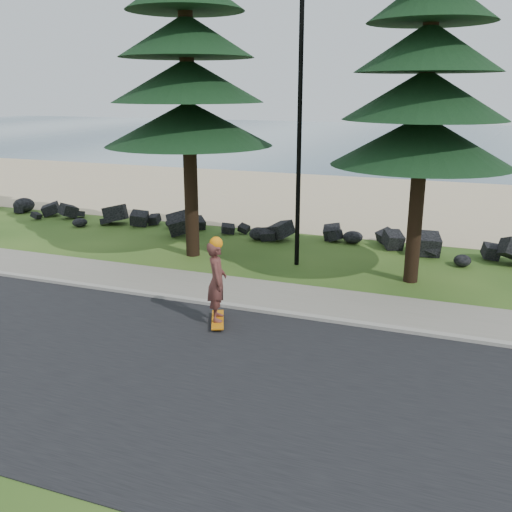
# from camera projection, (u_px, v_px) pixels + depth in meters

# --- Properties ---
(ground) EXTENTS (160.00, 160.00, 0.00)m
(ground) POSITION_uv_depth(u_px,v_px,m) (261.00, 298.00, 14.92)
(ground) COLOR #254616
(ground) RESTS_ON ground
(road) EXTENTS (160.00, 7.00, 0.02)m
(road) POSITION_uv_depth(u_px,v_px,m) (181.00, 376.00, 10.88)
(road) COLOR black
(road) RESTS_ON ground
(kerb) EXTENTS (160.00, 0.20, 0.10)m
(kerb) POSITION_uv_depth(u_px,v_px,m) (249.00, 309.00, 14.10)
(kerb) COLOR #A19B91
(kerb) RESTS_ON ground
(sidewalk) EXTENTS (160.00, 2.00, 0.08)m
(sidewalk) POSITION_uv_depth(u_px,v_px,m) (264.00, 294.00, 15.09)
(sidewalk) COLOR gray
(sidewalk) RESTS_ON ground
(beach_sand) EXTENTS (160.00, 15.00, 0.01)m
(beach_sand) POSITION_uv_depth(u_px,v_px,m) (363.00, 200.00, 27.94)
(beach_sand) COLOR #CDB789
(beach_sand) RESTS_ON ground
(ocean) EXTENTS (160.00, 58.00, 0.01)m
(ocean) POSITION_uv_depth(u_px,v_px,m) (426.00, 140.00, 60.70)
(ocean) COLOR #375469
(ocean) RESTS_ON ground
(seawall_boulders) EXTENTS (60.00, 2.40, 1.10)m
(seawall_boulders) POSITION_uv_depth(u_px,v_px,m) (316.00, 245.00, 19.95)
(seawall_boulders) COLOR black
(seawall_boulders) RESTS_ON ground
(lamp_post) EXTENTS (0.25, 0.14, 8.14)m
(lamp_post) POSITION_uv_depth(u_px,v_px,m) (299.00, 129.00, 16.62)
(lamp_post) COLOR black
(lamp_post) RESTS_ON ground
(skateboarder) EXTENTS (0.70, 1.14, 2.09)m
(skateboarder) POSITION_uv_depth(u_px,v_px,m) (217.00, 281.00, 13.01)
(skateboarder) COLOR orange
(skateboarder) RESTS_ON ground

